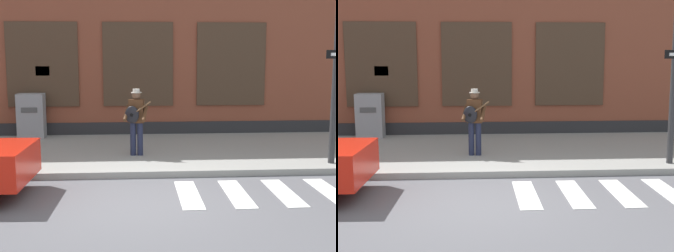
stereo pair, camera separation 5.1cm
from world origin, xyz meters
The scene contains 6 objects.
ground_plane centered at (0.00, 0.00, 0.00)m, with size 160.00×160.00×0.00m, color #56565B.
sidewalk centered at (0.00, 4.23, 0.08)m, with size 28.00×5.05×0.15m.
building_backdrop centered at (0.00, 8.75, 4.13)m, with size 28.00×4.06×8.26m.
crosswalk centered at (3.31, 0.40, 0.01)m, with size 5.20×1.90×0.01m.
busker centered at (-0.10, 3.45, 1.13)m, with size 0.72×0.61×1.73m.
utility_box centered at (-3.36, 6.30, 0.85)m, with size 0.82×0.55×1.39m.
Camera 2 is at (-0.07, -8.48, 2.75)m, focal length 50.00 mm.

